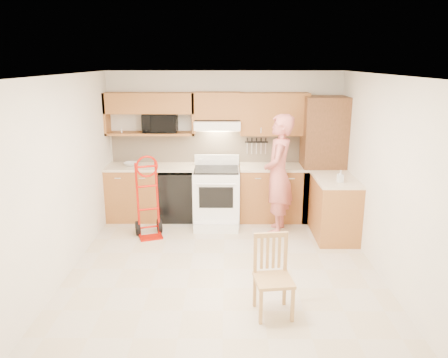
{
  "coord_description": "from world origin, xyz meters",
  "views": [
    {
      "loc": [
        0.04,
        -5.29,
        2.67
      ],
      "look_at": [
        0.0,
        0.5,
        1.1
      ],
      "focal_mm": 35.27,
      "sensor_mm": 36.0,
      "label": 1
    }
  ],
  "objects_px": {
    "person": "(278,175)",
    "hand_truck": "(148,201)",
    "dining_chair": "(274,277)",
    "range": "(216,192)",
    "microwave": "(160,123)"
  },
  "relations": [
    {
      "from": "person",
      "to": "hand_truck",
      "type": "height_order",
      "value": "person"
    },
    {
      "from": "dining_chair",
      "to": "hand_truck",
      "type": "bearing_deg",
      "value": 120.7
    },
    {
      "from": "hand_truck",
      "to": "range",
      "type": "bearing_deg",
      "value": 8.54
    },
    {
      "from": "range",
      "to": "dining_chair",
      "type": "distance_m",
      "value": 2.8
    },
    {
      "from": "hand_truck",
      "to": "dining_chair",
      "type": "xyz_separation_m",
      "value": [
        1.71,
        -2.18,
        -0.14
      ]
    },
    {
      "from": "microwave",
      "to": "hand_truck",
      "type": "relative_size",
      "value": 0.49
    },
    {
      "from": "range",
      "to": "hand_truck",
      "type": "relative_size",
      "value": 0.96
    },
    {
      "from": "range",
      "to": "dining_chair",
      "type": "xyz_separation_m",
      "value": [
        0.67,
        -2.72,
        -0.12
      ]
    },
    {
      "from": "microwave",
      "to": "person",
      "type": "relative_size",
      "value": 0.3
    },
    {
      "from": "person",
      "to": "dining_chair",
      "type": "distance_m",
      "value": 2.45
    },
    {
      "from": "dining_chair",
      "to": "person",
      "type": "bearing_deg",
      "value": 75.4
    },
    {
      "from": "range",
      "to": "person",
      "type": "height_order",
      "value": "person"
    },
    {
      "from": "dining_chair",
      "to": "microwave",
      "type": "bearing_deg",
      "value": 110.01
    },
    {
      "from": "hand_truck",
      "to": "dining_chair",
      "type": "bearing_deg",
      "value": -71.03
    },
    {
      "from": "microwave",
      "to": "person",
      "type": "height_order",
      "value": "person"
    }
  ]
}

